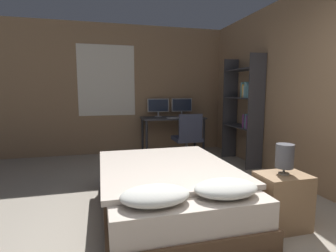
% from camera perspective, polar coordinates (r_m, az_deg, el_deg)
% --- Properties ---
extents(wall_back, '(12.00, 0.08, 2.70)m').
position_cam_1_polar(wall_back, '(5.76, -5.65, 7.83)').
color(wall_back, '#8E7051').
rests_on(wall_back, ground_plane).
extents(wall_side_right, '(0.06, 12.00, 2.70)m').
position_cam_1_polar(wall_side_right, '(3.92, 29.59, 6.96)').
color(wall_side_right, '#8E7051').
rests_on(wall_side_right, ground_plane).
extents(bed, '(1.43, 2.00, 0.59)m').
position_cam_1_polar(bed, '(2.93, 0.14, -13.80)').
color(bed, brown).
rests_on(bed, ground_plane).
extents(nightstand, '(0.47, 0.35, 0.54)m').
position_cam_1_polar(nightstand, '(2.86, 23.56, -14.75)').
color(nightstand, '#997551').
rests_on(nightstand, ground_plane).
extents(bedside_lamp, '(0.17, 0.17, 0.29)m').
position_cam_1_polar(bedside_lamp, '(2.73, 24.06, -6.06)').
color(bedside_lamp, gray).
rests_on(bedside_lamp, nightstand).
extents(desk, '(1.31, 0.62, 0.78)m').
position_cam_1_polar(desk, '(5.55, 1.02, 0.83)').
color(desk, '#38383D').
rests_on(desk, ground_plane).
extents(monitor_left, '(0.46, 0.16, 0.39)m').
position_cam_1_polar(monitor_left, '(5.66, -2.15, 4.31)').
color(monitor_left, '#B7B7BC').
rests_on(monitor_left, desk).
extents(monitor_right, '(0.46, 0.16, 0.39)m').
position_cam_1_polar(monitor_right, '(5.80, 3.02, 4.38)').
color(monitor_right, '#B7B7BC').
rests_on(monitor_right, desk).
extents(keyboard, '(0.35, 0.13, 0.02)m').
position_cam_1_polar(keyboard, '(5.34, 1.62, 1.81)').
color(keyboard, '#B7B7BC').
rests_on(keyboard, desk).
extents(computer_mouse, '(0.07, 0.05, 0.04)m').
position_cam_1_polar(computer_mouse, '(5.42, 4.33, 1.97)').
color(computer_mouse, '#B7B7BC').
rests_on(computer_mouse, desk).
extents(office_chair, '(0.52, 0.52, 0.92)m').
position_cam_1_polar(office_chair, '(4.96, 4.28, -3.47)').
color(office_chair, black).
rests_on(office_chair, ground_plane).
extents(bookshelf, '(0.31, 0.92, 1.94)m').
position_cam_1_polar(bookshelf, '(4.89, 16.46, 4.40)').
color(bookshelf, '#333338').
rests_on(bookshelf, ground_plane).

